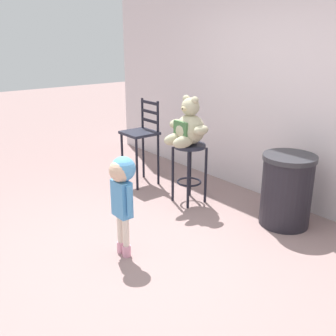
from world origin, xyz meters
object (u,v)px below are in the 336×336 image
at_px(child_walking, 122,185).
at_px(teddy_bear, 188,127).
at_px(trash_bin, 287,190).
at_px(bar_chair_empty, 141,137).
at_px(bar_stool_with_teddy, 189,161).

bearing_deg(child_walking, teddy_bear, 147.96).
relative_size(teddy_bear, child_walking, 0.60).
bearing_deg(trash_bin, child_walking, -108.26).
distance_m(child_walking, bar_chair_empty, 1.85).
distance_m(bar_stool_with_teddy, trash_bin, 1.16).
bearing_deg(child_walking, bar_chair_empty, 174.31).
xyz_separation_m(bar_stool_with_teddy, bar_chair_empty, (-0.88, -0.07, 0.13)).
bearing_deg(bar_chair_empty, trash_bin, 13.48).
bearing_deg(trash_bin, bar_stool_with_teddy, -159.83).
height_order(bar_stool_with_teddy, teddy_bear, teddy_bear).
height_order(child_walking, bar_chair_empty, bar_chair_empty).
xyz_separation_m(teddy_bear, trash_bin, (1.08, 0.43, -0.54)).
xyz_separation_m(trash_bin, bar_chair_empty, (-1.96, -0.47, 0.26)).
relative_size(teddy_bear, bar_chair_empty, 0.50).
relative_size(teddy_bear, trash_bin, 0.73).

